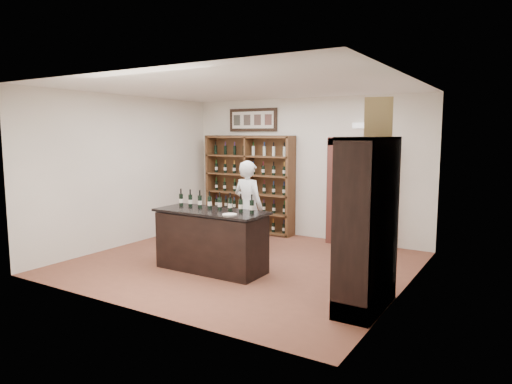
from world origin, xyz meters
TOP-DOWN VIEW (x-y plane):
  - floor at (0.00, 0.00)m, footprint 5.50×5.50m
  - ceiling at (0.00, 0.00)m, footprint 5.50×5.50m
  - wall_back at (0.00, 2.50)m, footprint 5.50×0.04m
  - wall_left at (-2.75, 0.00)m, footprint 0.04×5.00m
  - wall_right at (2.75, 0.00)m, footprint 0.04×5.00m
  - wine_shelf at (-1.30, 2.33)m, footprint 2.20×0.38m
  - framed_picture at (-1.30, 2.47)m, footprint 1.25×0.04m
  - arched_doorway at (1.25, 2.33)m, footprint 1.17×0.35m
  - emergency_light at (1.25, 2.42)m, footprint 0.30×0.10m
  - tasting_counter at (-0.20, -0.60)m, footprint 1.88×0.78m
  - counter_bottle_0 at (-0.92, -0.50)m, footprint 0.07×0.07m
  - counter_bottle_1 at (-0.71, -0.50)m, footprint 0.07×0.07m
  - counter_bottle_2 at (-0.51, -0.50)m, footprint 0.07×0.07m
  - counter_bottle_3 at (-0.30, -0.50)m, footprint 0.07×0.07m
  - counter_bottle_4 at (-0.10, -0.50)m, footprint 0.07×0.07m
  - counter_bottle_5 at (0.11, -0.50)m, footprint 0.07×0.07m
  - counter_bottle_6 at (0.31, -0.50)m, footprint 0.07×0.07m
  - counter_bottle_7 at (0.52, -0.50)m, footprint 0.07×0.07m
  - side_cabinet at (2.52, -0.90)m, footprint 0.48×1.20m
  - shopkeeper at (-0.28, 0.66)m, footprint 0.68×0.49m
  - plate at (0.32, -0.81)m, footprint 0.23×0.23m
  - wine_crate at (2.49, -0.56)m, footprint 0.38×0.23m

SIDE VIEW (x-z plane):
  - floor at x=0.00m, z-range 0.00..0.00m
  - tasting_counter at x=-0.20m, z-range -0.01..0.99m
  - side_cabinet at x=2.52m, z-range -0.35..1.85m
  - shopkeeper at x=-0.28m, z-range 0.00..1.75m
  - plate at x=0.32m, z-range 1.00..1.02m
  - wine_shelf at x=-1.30m, z-range 0.00..2.20m
  - counter_bottle_0 at x=-0.92m, z-range 0.96..1.26m
  - counter_bottle_1 at x=-0.71m, z-range 0.96..1.26m
  - counter_bottle_2 at x=-0.51m, z-range 0.96..1.26m
  - counter_bottle_3 at x=-0.30m, z-range 0.96..1.26m
  - counter_bottle_4 at x=-0.10m, z-range 0.96..1.26m
  - counter_bottle_5 at x=0.11m, z-range 0.96..1.26m
  - counter_bottle_6 at x=0.31m, z-range 0.96..1.26m
  - counter_bottle_7 at x=0.52m, z-range 0.96..1.26m
  - arched_doorway at x=1.25m, z-range 0.05..2.22m
  - wall_back at x=0.00m, z-range 0.00..3.00m
  - wall_left at x=-2.75m, z-range 0.00..3.00m
  - wall_right at x=2.75m, z-range 0.00..3.00m
  - emergency_light at x=1.25m, z-range 2.35..2.45m
  - wine_crate at x=2.49m, z-range 2.20..2.70m
  - framed_picture at x=-1.30m, z-range 2.29..2.81m
  - ceiling at x=0.00m, z-range 3.00..3.00m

